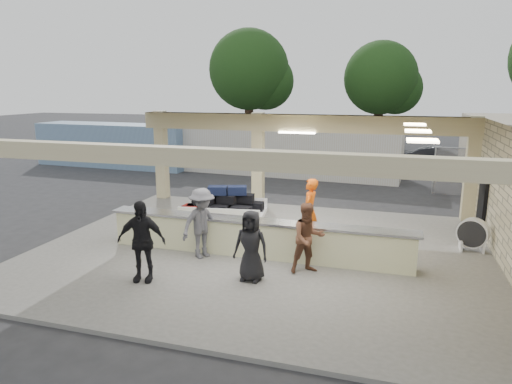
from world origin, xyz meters
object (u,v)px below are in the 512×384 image
(baggage_counter, at_px, (256,238))
(car_dark, at_px, (442,159))
(container_blue, at_px, (115,145))
(drum_fan, at_px, (473,233))
(baggage_handler, at_px, (309,211))
(passenger_b, at_px, (141,241))
(luggage_cart, at_px, (224,207))
(passenger_d, at_px, (251,246))
(passenger_a, at_px, (308,238))
(passenger_c, at_px, (202,223))
(container_white, at_px, (281,149))

(baggage_counter, xyz_separation_m, car_dark, (5.87, 15.52, 0.06))
(container_blue, bearing_deg, drum_fan, -26.58)
(baggage_handler, height_order, passenger_b, passenger_b)
(luggage_cart, height_order, drum_fan, luggage_cart)
(passenger_d, bearing_deg, container_blue, 135.57)
(passenger_a, relative_size, passenger_b, 0.90)
(passenger_d, bearing_deg, passenger_b, -160.15)
(baggage_handler, height_order, passenger_c, baggage_handler)
(luggage_cart, xyz_separation_m, passenger_c, (0.25, -2.21, 0.14))
(container_blue, bearing_deg, baggage_handler, -35.69)
(passenger_c, bearing_deg, container_blue, 74.91)
(passenger_a, bearing_deg, passenger_c, 144.24)
(passenger_b, bearing_deg, container_white, 79.30)
(baggage_handler, relative_size, passenger_c, 1.01)
(baggage_counter, bearing_deg, passenger_b, -131.82)
(drum_fan, relative_size, passenger_a, 0.53)
(passenger_c, distance_m, container_blue, 16.53)
(drum_fan, relative_size, passenger_b, 0.48)
(drum_fan, relative_size, passenger_c, 0.49)
(drum_fan, bearing_deg, passenger_c, -137.43)
(baggage_counter, bearing_deg, passenger_c, -158.78)
(luggage_cart, xyz_separation_m, passenger_a, (3.05, -2.40, 0.07))
(baggage_counter, distance_m, passenger_d, 1.59)
(passenger_b, distance_m, container_blue, 17.46)
(passenger_d, relative_size, container_white, 0.14)
(passenger_d, bearing_deg, container_white, 103.57)
(drum_fan, distance_m, passenger_c, 7.27)
(container_white, bearing_deg, passenger_a, -69.36)
(passenger_a, xyz_separation_m, passenger_d, (-1.15, -0.83, -0.03))
(passenger_b, xyz_separation_m, passenger_c, (0.73, 1.75, -0.02))
(passenger_d, bearing_deg, baggage_counter, 105.74)
(passenger_b, height_order, passenger_c, passenger_b)
(baggage_counter, bearing_deg, passenger_a, -24.56)
(baggage_counter, distance_m, car_dark, 16.60)
(car_dark, bearing_deg, baggage_counter, 170.52)
(baggage_counter, relative_size, passenger_a, 4.82)
(passenger_a, height_order, container_blue, container_blue)
(luggage_cart, bearing_deg, baggage_handler, -13.50)
(drum_fan, distance_m, passenger_b, 8.68)
(container_white, height_order, container_blue, container_white)
(luggage_cart, bearing_deg, container_blue, 128.81)
(passenger_c, distance_m, passenger_d, 1.93)
(baggage_counter, distance_m, passenger_b, 3.05)
(passenger_d, distance_m, container_white, 13.97)
(baggage_counter, height_order, container_blue, container_blue)
(luggage_cart, xyz_separation_m, passenger_b, (-0.47, -3.96, 0.16))
(drum_fan, relative_size, container_blue, 0.10)
(car_dark, distance_m, container_white, 8.84)
(container_blue, bearing_deg, passenger_c, -46.21)
(passenger_a, relative_size, car_dark, 0.44)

